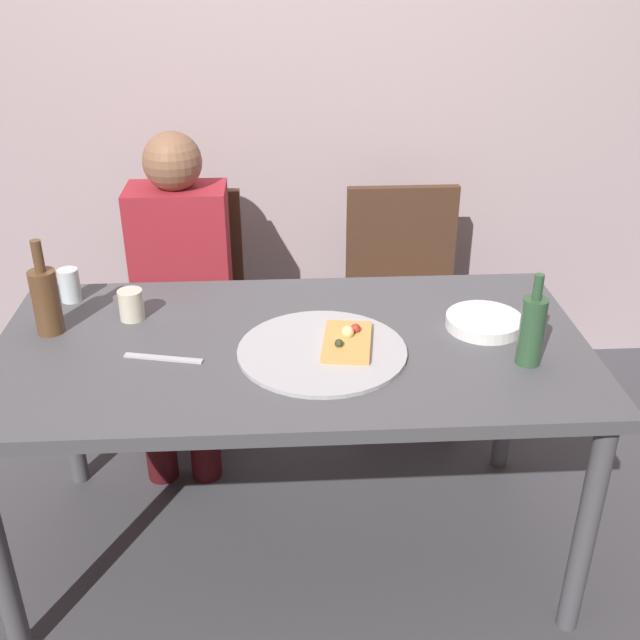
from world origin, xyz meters
TOP-DOWN VIEW (x-y plane):
  - ground_plane at (0.00, 0.00)m, footprint 8.00×8.00m
  - back_wall at (0.00, 1.24)m, footprint 6.00×0.10m
  - dining_table at (0.00, 0.00)m, footprint 1.67×0.86m
  - pizza_tray at (0.08, -0.06)m, footprint 0.47×0.47m
  - pizza_slice_last at (0.15, -0.04)m, footprint 0.16×0.24m
  - wine_bottle at (0.63, -0.15)m, footprint 0.07×0.07m
  - beer_bottle at (-0.69, 0.10)m, footprint 0.08×0.08m
  - tumbler_near at (-0.47, 0.17)m, footprint 0.07×0.07m
  - tumbler_far at (-0.68, 0.31)m, footprint 0.06×0.06m
  - plate_stack at (0.56, 0.06)m, footprint 0.22×0.22m
  - table_knife at (-0.35, -0.07)m, footprint 0.22×0.07m
  - chair_left at (-0.40, 0.83)m, footprint 0.44×0.44m
  - chair_right at (0.46, 0.83)m, footprint 0.44×0.44m
  - guest_in_sweater at (-0.40, 0.68)m, footprint 0.36×0.56m

SIDE VIEW (x-z plane):
  - ground_plane at x=0.00m, z-range 0.00..0.00m
  - chair_left at x=-0.40m, z-range 0.06..0.96m
  - chair_right at x=0.46m, z-range 0.06..0.96m
  - guest_in_sweater at x=-0.40m, z-range 0.06..1.23m
  - dining_table at x=0.00m, z-range 0.30..1.06m
  - table_knife at x=-0.35m, z-range 0.76..0.76m
  - pizza_tray at x=0.08m, z-range 0.76..0.77m
  - plate_stack at x=0.56m, z-range 0.76..0.79m
  - pizza_slice_last at x=0.15m, z-range 0.76..0.80m
  - tumbler_near at x=-0.47m, z-range 0.76..0.85m
  - tumbler_far at x=-0.68m, z-range 0.76..0.86m
  - wine_bottle at x=0.63m, z-range 0.73..0.99m
  - beer_bottle at x=-0.69m, z-range 0.72..1.00m
  - back_wall at x=0.00m, z-range 0.00..2.60m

